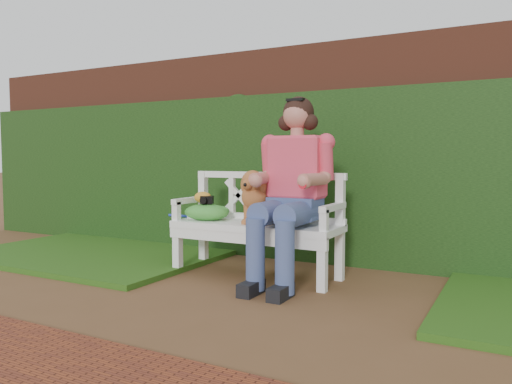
% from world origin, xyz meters
% --- Properties ---
extents(ground, '(60.00, 60.00, 0.00)m').
position_xyz_m(ground, '(0.00, 0.00, 0.00)').
color(ground, brown).
extents(brick_wall, '(10.00, 0.30, 2.20)m').
position_xyz_m(brick_wall, '(0.00, 1.90, 1.10)').
color(brick_wall, brown).
rests_on(brick_wall, ground).
extents(ivy_hedge, '(10.00, 0.18, 1.70)m').
position_xyz_m(ivy_hedge, '(0.00, 1.68, 0.85)').
color(ivy_hedge, '#265018').
rests_on(ivy_hedge, ground).
extents(grass_left, '(2.60, 2.00, 0.05)m').
position_xyz_m(grass_left, '(-2.40, 0.90, 0.03)').
color(grass_left, '#2D5E16').
rests_on(grass_left, ground).
extents(garden_bench, '(1.61, 0.70, 0.48)m').
position_xyz_m(garden_bench, '(-0.45, 0.83, 0.24)').
color(garden_bench, white).
rests_on(garden_bench, ground).
extents(seated_woman, '(0.77, 0.97, 1.62)m').
position_xyz_m(seated_woman, '(-0.07, 0.81, 0.81)').
color(seated_woman, '#F12854').
rests_on(seated_woman, ground).
extents(dog, '(0.41, 0.49, 0.47)m').
position_xyz_m(dog, '(-0.42, 0.83, 0.71)').
color(dog, '#B96E2F').
rests_on(dog, garden_bench).
extents(tennis_racket, '(0.59, 0.40, 0.03)m').
position_xyz_m(tennis_racket, '(-1.05, 0.83, 0.49)').
color(tennis_racket, white).
rests_on(tennis_racket, garden_bench).
extents(green_bag, '(0.45, 0.36, 0.15)m').
position_xyz_m(green_bag, '(-0.95, 0.80, 0.55)').
color(green_bag, '#23841A').
rests_on(green_bag, garden_bench).
extents(camera_item, '(0.13, 0.11, 0.07)m').
position_xyz_m(camera_item, '(-0.94, 0.80, 0.66)').
color(camera_item, black).
rests_on(camera_item, green_bag).
extents(baseball_glove, '(0.19, 0.16, 0.11)m').
position_xyz_m(baseball_glove, '(-1.00, 0.82, 0.68)').
color(baseball_glove, orange).
rests_on(baseball_glove, green_bag).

